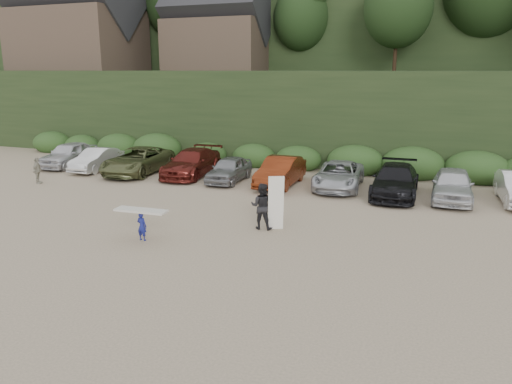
% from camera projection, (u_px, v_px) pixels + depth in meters
% --- Properties ---
extents(ground, '(120.00, 120.00, 0.00)m').
position_uv_depth(ground, '(243.00, 249.00, 17.42)').
color(ground, tan).
rests_on(ground, ground).
extents(hillside_backdrop, '(90.00, 41.50, 28.00)m').
position_uv_depth(hillside_backdrop, '(384.00, 14.00, 47.38)').
color(hillside_backdrop, black).
rests_on(hillside_backdrop, ground).
extents(parked_cars, '(36.43, 6.12, 1.56)m').
position_uv_depth(parked_cars, '(328.00, 175.00, 26.03)').
color(parked_cars, silver).
rests_on(parked_cars, ground).
extents(distant_walker, '(0.61, 0.92, 1.45)m').
position_uv_depth(distant_walker, '(37.00, 171.00, 27.21)').
color(distant_walker, '#9D9985').
rests_on(distant_walker, ground).
extents(child_surfer, '(1.99, 0.66, 1.18)m').
position_uv_depth(child_surfer, '(141.00, 219.00, 18.12)').
color(child_surfer, navy).
rests_on(child_surfer, ground).
extents(adult_surfer, '(1.38, 0.79, 2.16)m').
position_uv_depth(adult_surfer, '(263.00, 206.00, 19.41)').
color(adult_surfer, black).
rests_on(adult_surfer, ground).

